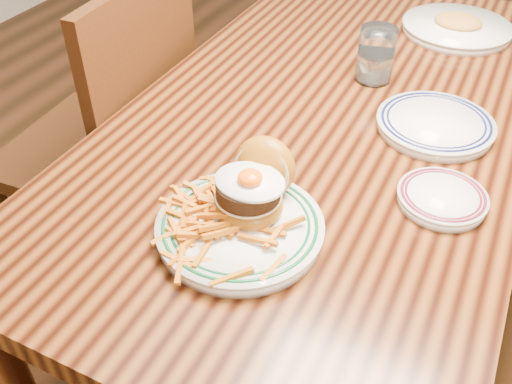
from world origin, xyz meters
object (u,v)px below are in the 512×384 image
at_px(table, 333,136).
at_px(side_plate, 442,197).
at_px(main_plate, 244,213).
at_px(chair_left, 114,141).

distance_m(table, side_plate, 0.39).
xyz_separation_m(table, main_plate, (-0.00, -0.46, 0.13)).
relative_size(table, side_plate, 10.05).
distance_m(table, chair_left, 0.61).
bearing_deg(table, main_plate, -90.33).
bearing_deg(main_plate, table, 87.72).
relative_size(table, main_plate, 5.50).
bearing_deg(table, chair_left, -170.63).
bearing_deg(table, side_plate, -40.46).
height_order(table, side_plate, side_plate).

